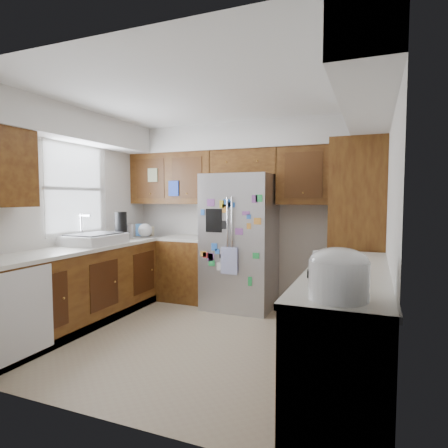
% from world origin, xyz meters
% --- Properties ---
extents(floor, '(3.60, 3.60, 0.00)m').
position_xyz_m(floor, '(0.00, 0.00, 0.00)').
color(floor, tan).
rests_on(floor, ground).
extents(room_shell, '(3.64, 3.24, 2.52)m').
position_xyz_m(room_shell, '(-0.11, 0.36, 1.82)').
color(room_shell, silver).
rests_on(room_shell, ground).
extents(left_counter_run, '(1.36, 3.20, 0.92)m').
position_xyz_m(left_counter_run, '(-1.36, 0.03, 0.43)').
color(left_counter_run, '#411E0C').
rests_on(left_counter_run, ground).
extents(right_counter_run, '(0.63, 2.25, 0.92)m').
position_xyz_m(right_counter_run, '(1.50, -0.47, 0.42)').
color(right_counter_run, '#411E0C').
rests_on(right_counter_run, ground).
extents(pantry, '(0.60, 0.90, 2.15)m').
position_xyz_m(pantry, '(1.50, 1.15, 1.07)').
color(pantry, '#411E0C').
rests_on(pantry, ground).
extents(fridge, '(0.90, 0.79, 1.80)m').
position_xyz_m(fridge, '(-0.00, 1.20, 0.90)').
color(fridge, '#AAA9AF').
rests_on(fridge, ground).
extents(bridge_cabinet, '(0.96, 0.34, 0.35)m').
position_xyz_m(bridge_cabinet, '(0.00, 1.43, 1.98)').
color(bridge_cabinet, '#411E0C').
rests_on(bridge_cabinet, fridge).
extents(fridge_top_items, '(0.77, 0.33, 0.28)m').
position_xyz_m(fridge_top_items, '(0.09, 1.40, 2.28)').
color(fridge_top_items, '#1645AC').
rests_on(fridge_top_items, bridge_cabinet).
extents(sink_assembly, '(0.52, 0.70, 0.37)m').
position_xyz_m(sink_assembly, '(-1.50, 0.10, 0.99)').
color(sink_assembly, silver).
rests_on(sink_assembly, left_counter_run).
extents(left_counter_clutter, '(0.33, 0.88, 0.38)m').
position_xyz_m(left_counter_clutter, '(-1.47, 0.85, 1.05)').
color(left_counter_clutter, black).
rests_on(left_counter_clutter, left_counter_run).
extents(rice_cooker, '(0.34, 0.33, 0.29)m').
position_xyz_m(rice_cooker, '(1.50, -1.38, 1.07)').
color(rice_cooker, white).
rests_on(rice_cooker, right_counter_run).
extents(paper_towel, '(0.11, 0.11, 0.24)m').
position_xyz_m(paper_towel, '(1.38, -1.20, 1.04)').
color(paper_towel, white).
rests_on(paper_towel, right_counter_run).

